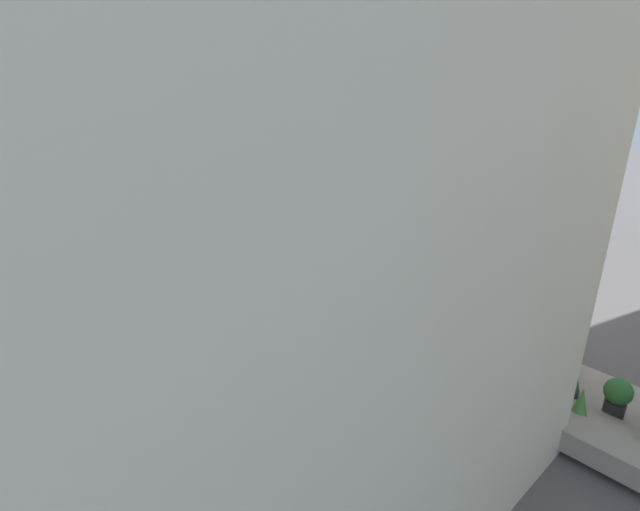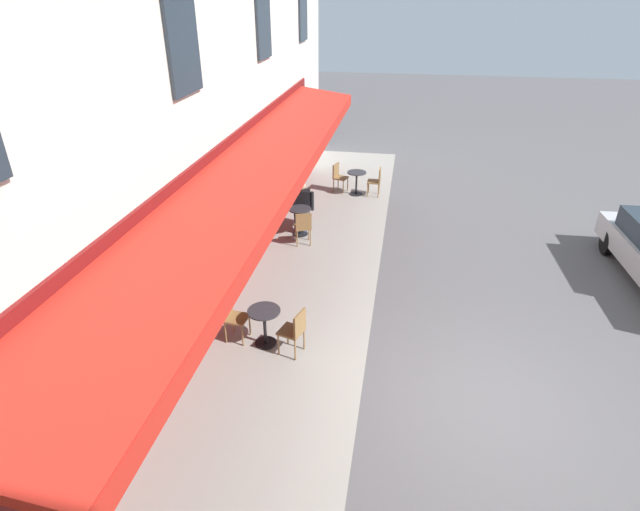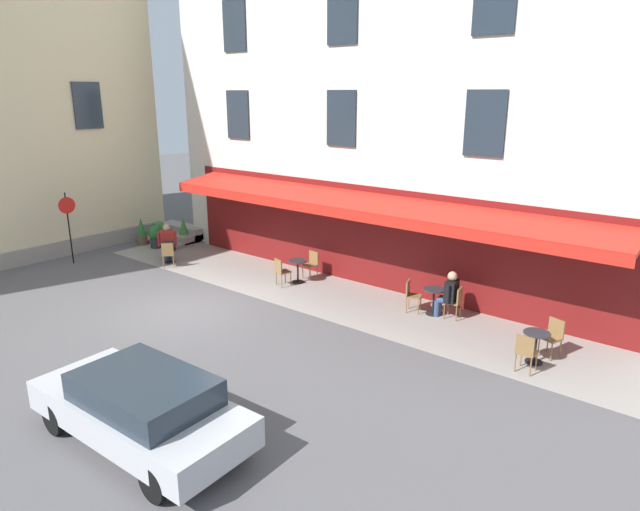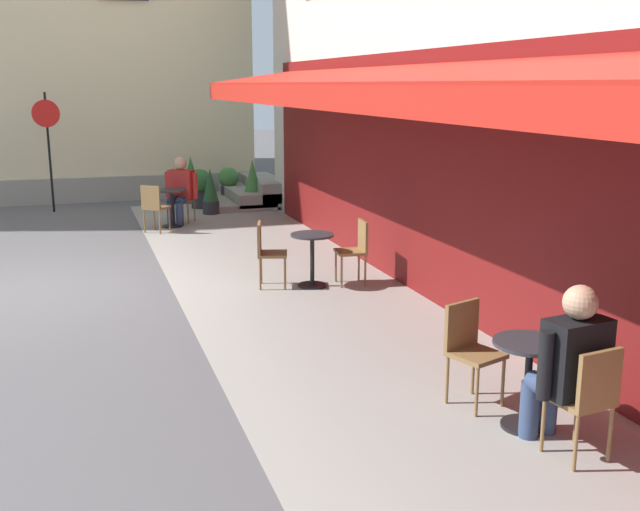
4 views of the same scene
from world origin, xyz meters
name	(u,v)px [view 4 (image 4 of 4)]	position (x,y,z in m)	size (l,w,h in m)	color
ground_plane	(35,292)	(0.00, 0.00, 0.00)	(70.00, 70.00, 0.00)	#565456
sidewalk_cafe_terrace	(352,342)	(-3.25, -3.40, 0.00)	(20.50, 3.20, 0.01)	gray
back_alley_steps	(252,193)	(6.60, -4.59, 0.24)	(2.40, 1.75, 0.60)	gray
cafe_table_near_entrance	(528,371)	(-5.65, -4.02, 0.49)	(0.60, 0.60, 0.75)	black
cafe_chair_wicker_by_window	(469,344)	(-5.06, -3.82, 0.55)	(0.51, 0.51, 0.91)	olive
cafe_chair_wicker_facing_street	(588,393)	(-6.28, -4.11, 0.55)	(0.45, 0.45, 0.91)	olive
cafe_table_streetside	(312,252)	(-0.92, -3.69, 0.49)	(0.60, 0.60, 0.75)	black
cafe_chair_wicker_under_awning	(267,249)	(-0.75, -3.08, 0.55)	(0.50, 0.50, 0.91)	olive
cafe_chair_wicker_kerbside	(356,246)	(-0.99, -4.32, 0.55)	(0.44, 0.44, 0.91)	olive
cafe_table_far_end	(172,202)	(4.19, -2.41, 0.49)	(0.60, 0.60, 0.75)	black
cafe_chair_wicker_near_door	(154,204)	(3.70, -2.01, 0.55)	(0.56, 0.56, 0.91)	olive
cafe_chair_wicker_corner_right	(185,195)	(4.73, -2.74, 0.55)	(0.55, 0.55, 0.91)	olive
seated_patron_in_red	(180,188)	(4.54, -2.63, 0.71)	(0.67, 0.65, 1.34)	navy
seated_companion_in_black	(568,363)	(-6.06, -4.08, 0.71)	(0.60, 0.69, 1.34)	navy
no_parking_sign	(47,130)	(6.79, -0.13, 1.79)	(0.12, 0.58, 2.60)	black
potted_plant_by_steps	(253,184)	(5.99, -4.47, 0.54)	(0.41, 0.41, 1.10)	#2D2D33
potted_plant_under_sign	(200,186)	(6.31, -3.31, 0.50)	(0.54, 0.54, 0.89)	#2D2D33
potted_plant_mid_terrace	(211,192)	(5.46, -3.41, 0.49)	(0.36, 0.36, 0.99)	#2D2D33
potted_plant_entrance_right	(228,182)	(7.23, -4.16, 0.44)	(0.49, 0.49, 0.81)	#2D2D33
potted_plant_entrance_left	(191,180)	(7.12, -3.24, 0.54)	(0.40, 0.40, 1.10)	brown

